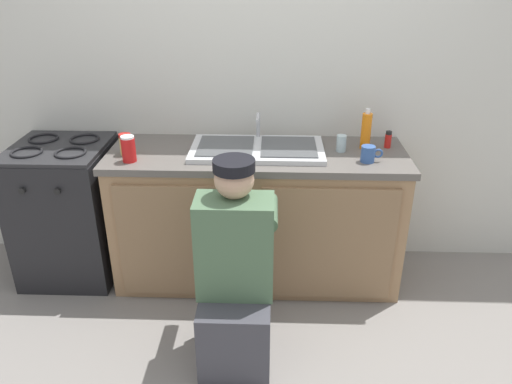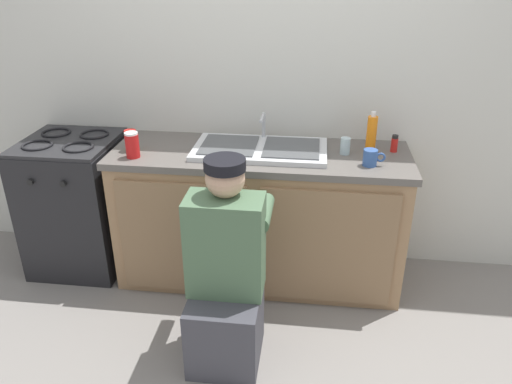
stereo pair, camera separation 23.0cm
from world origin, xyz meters
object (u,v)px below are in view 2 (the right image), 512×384
object	(u,v)px
stove_range	(78,203)
plumber_person	(226,281)
coffee_mug	(371,158)
spice_bottle_red	(394,144)
soda_cup_red	(132,145)
water_glass	(345,146)
soap_bottle_orange	(371,134)
sink_double_basin	(260,149)
condiment_jar	(131,140)

from	to	relation	value
stove_range	plumber_person	world-z (taller)	plumber_person
stove_range	coffee_mug	distance (m)	1.94
spice_bottle_red	coffee_mug	world-z (taller)	spice_bottle_red
stove_range	plumber_person	bearing A→B (deg)	-33.57
coffee_mug	spice_bottle_red	bearing A→B (deg)	56.39
soda_cup_red	water_glass	size ratio (longest dim) A/B	1.52
soap_bottle_orange	coffee_mug	bearing A→B (deg)	-94.17
stove_range	sink_double_basin	bearing A→B (deg)	0.10
spice_bottle_red	water_glass	bearing A→B (deg)	-165.78
soda_cup_red	water_glass	xyz separation A→B (m)	(1.24, 0.21, -0.03)
spice_bottle_red	soda_cup_red	world-z (taller)	soda_cup_red
spice_bottle_red	condiment_jar	distance (m)	1.59
coffee_mug	water_glass	xyz separation A→B (m)	(-0.14, 0.17, 0.00)
condiment_jar	water_glass	xyz separation A→B (m)	(1.29, 0.10, -0.01)
plumber_person	water_glass	distance (m)	1.09
condiment_jar	soap_bottle_orange	world-z (taller)	soap_bottle_orange
sink_double_basin	stove_range	xyz separation A→B (m)	(-1.23, -0.00, -0.45)
sink_double_basin	soda_cup_red	distance (m)	0.75
stove_range	spice_bottle_red	xyz separation A→B (m)	(2.03, 0.10, 0.48)
sink_double_basin	coffee_mug	bearing A→B (deg)	-12.34
plumber_person	soap_bottle_orange	bearing A→B (deg)	48.54
condiment_jar	water_glass	distance (m)	1.29
condiment_jar	coffee_mug	distance (m)	1.42
plumber_person	water_glass	xyz separation A→B (m)	(0.59, 0.79, 0.47)
condiment_jar	plumber_person	bearing A→B (deg)	-44.77
sink_double_basin	condiment_jar	distance (m)	0.78
sink_double_basin	water_glass	size ratio (longest dim) A/B	8.00
soda_cup_red	soap_bottle_orange	distance (m)	1.41
condiment_jar	soda_cup_red	distance (m)	0.12
sink_double_basin	stove_range	world-z (taller)	sink_double_basin
stove_range	condiment_jar	size ratio (longest dim) A/B	7.10
soda_cup_red	coffee_mug	xyz separation A→B (m)	(1.37, 0.04, -0.03)
soda_cup_red	stove_range	bearing A→B (deg)	160.30
sink_double_basin	plumber_person	xyz separation A→B (m)	(-0.08, -0.76, -0.44)
water_glass	stove_range	bearing A→B (deg)	-179.10
soda_cup_red	condiment_jar	bearing A→B (deg)	114.04
soap_bottle_orange	water_glass	world-z (taller)	soap_bottle_orange
stove_range	coffee_mug	xyz separation A→B (m)	(1.87, -0.14, 0.47)
spice_bottle_red	condiment_jar	world-z (taller)	condiment_jar
soap_bottle_orange	condiment_jar	bearing A→B (deg)	-173.88
condiment_jar	coffee_mug	world-z (taller)	condiment_jar
condiment_jar	water_glass	bearing A→B (deg)	4.40
sink_double_basin	spice_bottle_red	distance (m)	0.81
condiment_jar	soda_cup_red	size ratio (longest dim) A/B	0.84
stove_range	condiment_jar	xyz separation A→B (m)	(0.45, -0.07, 0.49)
condiment_jar	coffee_mug	bearing A→B (deg)	-2.69
soap_bottle_orange	plumber_person	bearing A→B (deg)	-131.46
condiment_jar	soap_bottle_orange	bearing A→B (deg)	6.12
spice_bottle_red	condiment_jar	size ratio (longest dim) A/B	0.82
soap_bottle_orange	coffee_mug	size ratio (longest dim) A/B	1.98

